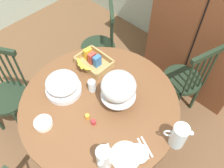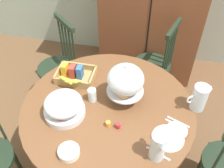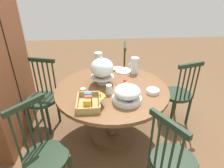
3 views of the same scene
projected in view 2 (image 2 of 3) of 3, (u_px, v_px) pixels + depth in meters
The scene contains 19 objects.
ground_plane at pixel (102, 164), 2.39m from camera, with size 10.00×10.00×0.00m, color brown.
dining_table at pixel (108, 122), 2.06m from camera, with size 1.31×1.31×0.74m.
windsor_chair_near_window at pixel (59, 68), 2.70m from camera, with size 0.47×0.47×0.97m.
windsor_chair_host_seat at pixel (154, 66), 2.72m from camera, with size 0.42×0.42×0.97m.
pastry_stand_with_dome at pixel (126, 81), 1.85m from camera, with size 0.28×0.28×0.34m.
fruit_platter_covered at pixel (64, 106), 1.82m from camera, with size 0.30×0.30×0.18m.
orange_juice_pitcher at pixel (199, 99), 1.86m from camera, with size 0.18×0.12×0.21m.
milk_pitcher at pixel (158, 147), 1.57m from camera, with size 0.10×0.17×0.22m.
cereal_basket at pixel (74, 75), 2.12m from camera, with size 0.32×0.30×0.12m.
china_plate_large at pixel (168, 138), 1.72m from camera, with size 0.22×0.22×0.01m, color white.
china_plate_small at pixel (177, 130), 1.75m from camera, with size 0.15×0.15×0.01m, color white.
cereal_bowl at pixel (69, 152), 1.63m from camera, with size 0.14×0.14×0.04m, color white.
drinking_glass at pixel (92, 95), 1.94m from camera, with size 0.06×0.06×0.11m, color silver.
butter_dish at pixel (113, 76), 2.16m from camera, with size 0.06×0.06×0.02m, color beige.
jam_jar_strawberry at pixel (118, 126), 1.78m from camera, with size 0.04×0.04×0.04m, color #B7282D.
jam_jar_apricot at pixel (108, 124), 1.79m from camera, with size 0.04×0.04×0.04m, color orange.
table_knife at pixel (176, 125), 1.81m from camera, with size 0.17×0.01×0.01m, color silver.
dinner_fork at pixel (178, 122), 1.82m from camera, with size 0.17×0.01×0.01m, color silver.
soup_spoon at pixel (158, 154), 1.64m from camera, with size 0.17×0.01×0.01m, color silver.
Camera 2 is at (0.35, -1.15, 2.21)m, focal length 40.90 mm.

